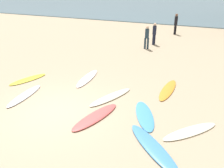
{
  "coord_description": "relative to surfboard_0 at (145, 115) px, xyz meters",
  "views": [
    {
      "loc": [
        5.08,
        -6.58,
        4.77
      ],
      "look_at": [
        1.24,
        2.61,
        0.3
      ],
      "focal_mm": 38.41,
      "sensor_mm": 36.0,
      "label": 1
    }
  ],
  "objects": [
    {
      "name": "ocean_water",
      "position": [
        -3.25,
        38.95,
        0.01
      ],
      "size": [
        120.0,
        40.0,
        0.08
      ],
      "primitive_type": "cube",
      "color": "slate",
      "rests_on": "ground_plane"
    },
    {
      "name": "surfboard_5",
      "position": [
        -1.65,
        -0.8,
        0.01
      ],
      "size": [
        1.18,
        2.43,
        0.09
      ],
      "primitive_type": "ellipsoid",
      "rotation": [
        0.0,
        0.0,
        -0.26
      ],
      "color": "#E05452",
      "rests_on": "ground_plane"
    },
    {
      "name": "beachgoer_far",
      "position": [
        -2.38,
        8.95,
        0.88
      ],
      "size": [
        0.34,
        0.33,
        1.65
      ],
      "rotation": [
        0.0,
        0.0,
        3.34
      ],
      "color": "#1E3342",
      "rests_on": "ground_plane"
    },
    {
      "name": "beachgoer_mid",
      "position": [
        -2.17,
        10.33,
        0.88
      ],
      "size": [
        0.34,
        0.34,
        1.65
      ],
      "rotation": [
        0.0,
        0.0,
        4.47
      ],
      "color": "#191E33",
      "rests_on": "ground_plane"
    },
    {
      "name": "surfboard_4",
      "position": [
        -6.38,
        1.07,
        0.0
      ],
      "size": [
        1.16,
        2.06,
        0.07
      ],
      "primitive_type": "ellipsoid",
      "rotation": [
        0.0,
        0.0,
        2.81
      ],
      "color": "yellow",
      "rests_on": "ground_plane"
    },
    {
      "name": "surfboard_7",
      "position": [
        0.38,
        2.56,
        0.0
      ],
      "size": [
        0.64,
        2.47,
        0.07
      ],
      "primitive_type": "ellipsoid",
      "rotation": [
        0.0,
        0.0,
        3.09
      ],
      "color": "orange",
      "rests_on": "ground_plane"
    },
    {
      "name": "ground_plane",
      "position": [
        -3.25,
        -0.98,
        -0.03
      ],
      "size": [
        120.0,
        120.0,
        0.0
      ],
      "primitive_type": "plane",
      "color": "tan"
    },
    {
      "name": "surfboard_6",
      "position": [
        -5.27,
        -0.44,
        0.01
      ],
      "size": [
        0.68,
        2.29,
        0.09
      ],
      "primitive_type": "ellipsoid",
      "rotation": [
        0.0,
        0.0,
        0.09
      ],
      "color": "white",
      "rests_on": "ground_plane"
    },
    {
      "name": "surfboard_0",
      "position": [
        0.0,
        0.0,
        0.0
      ],
      "size": [
        1.44,
        2.22,
        0.06
      ],
      "primitive_type": "ellipsoid",
      "rotation": [
        0.0,
        0.0,
        3.57
      ],
      "color": "#4498E3",
      "rests_on": "ground_plane"
    },
    {
      "name": "surfboard_8",
      "position": [
        0.75,
        -1.71,
        0.01
      ],
      "size": [
        2.23,
        2.21,
        0.09
      ],
      "primitive_type": "ellipsoid",
      "rotation": [
        0.0,
        0.0,
        3.93
      ],
      "color": "#4892DE",
      "rests_on": "ground_plane"
    },
    {
      "name": "surfboard_1",
      "position": [
        -3.68,
        2.36,
        0.01
      ],
      "size": [
        0.74,
        2.46,
        0.08
      ],
      "primitive_type": "ellipsoid",
      "rotation": [
        0.0,
        0.0,
        0.09
      ],
      "color": "white",
      "rests_on": "ground_plane"
    },
    {
      "name": "surfboard_2",
      "position": [
        1.69,
        -0.4,
        0.0
      ],
      "size": [
        1.85,
        1.98,
        0.07
      ],
      "primitive_type": "ellipsoid",
      "rotation": [
        0.0,
        0.0,
        2.41
      ],
      "color": "white",
      "rests_on": "ground_plane"
    },
    {
      "name": "beachgoer_near",
      "position": [
        -1.26,
        14.61,
        0.99
      ],
      "size": [
        0.34,
        0.34,
        1.82
      ],
      "rotation": [
        0.0,
        0.0,
        4.47
      ],
      "color": "black",
      "rests_on": "ground_plane"
    },
    {
      "name": "surfboard_3",
      "position": [
        -1.75,
        0.89,
        0.01
      ],
      "size": [
        1.37,
        2.4,
        0.08
      ],
      "primitive_type": "ellipsoid",
      "rotation": [
        0.0,
        0.0,
        2.75
      ],
      "color": "silver",
      "rests_on": "ground_plane"
    }
  ]
}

